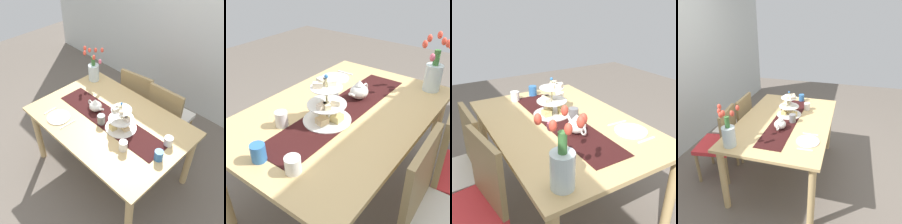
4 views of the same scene
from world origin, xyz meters
The scene contains 15 objects.
ground_plane centered at (0.00, 0.00, 0.00)m, with size 8.00×8.00×0.00m, color #6B6056.
dining_table centered at (0.00, 0.00, 0.66)m, with size 1.54×1.05×0.76m.
chair_left centered at (-0.23, 0.75, 0.50)m, with size 0.48×0.48×0.91m.
chair_right centered at (0.20, 0.75, 0.50)m, with size 0.44×0.44×0.91m.
table_runner centered at (0.00, 0.00, 0.77)m, with size 1.25×0.28×0.00m, color black.
tiered_cake_stand centered at (0.16, 0.00, 0.86)m, with size 0.30×0.30×0.30m.
teapot centered at (-0.21, 0.00, 0.82)m, with size 0.24×0.13×0.14m.
tulip_vase centered at (-0.64, 0.36, 0.91)m, with size 0.24×0.21×0.42m.
cream_jug centered at (0.60, 0.15, 0.81)m, with size 0.08×0.08×0.09m, color white.
dinner_plate_left centered at (-0.38, -0.34, 0.77)m, with size 0.23×0.23×0.01m, color white.
fork_left centered at (-0.53, -0.34, 0.77)m, with size 0.02×0.15×0.01m, color silver.
knife_left centered at (-0.24, -0.34, 0.77)m, with size 0.01×0.17×0.01m, color silver.
mug_grey centered at (-0.02, -0.09, 0.82)m, with size 0.08×0.08×0.10m, color slate.
mug_white_text centered at (0.36, -0.18, 0.81)m, with size 0.08×0.08×0.10m, color white.
mug_orange centered at (0.64, -0.05, 0.81)m, with size 0.08×0.08×0.10m, color #3370B7.
Camera 3 is at (-1.51, 0.86, 1.61)m, focal length 40.85 mm.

